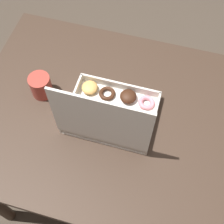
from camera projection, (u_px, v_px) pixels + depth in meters
ground_plane at (108, 177)px, 1.82m from camera, size 8.00×8.00×0.00m
dining_table at (106, 128)px, 1.26m from camera, size 1.00×0.80×0.76m
donut_box at (110, 114)px, 1.09m from camera, size 0.32×0.25×0.29m
coffee_mug at (41, 86)px, 1.16m from camera, size 0.08×0.08×0.09m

